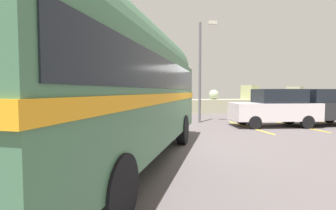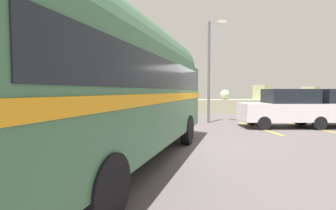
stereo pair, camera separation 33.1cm
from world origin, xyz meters
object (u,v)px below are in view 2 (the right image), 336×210
parked_car_middle (335,107)px  lamp_post (211,66)px  vintage_coach (120,80)px  parked_car_nearest (285,108)px

parked_car_middle → lamp_post: 6.49m
vintage_coach → lamp_post: size_ratio=1.59×
parked_car_middle → lamp_post: (-5.71, 2.16, 2.21)m
parked_car_middle → lamp_post: size_ratio=0.74×
parked_car_nearest → parked_car_middle: bearing=-83.7°
vintage_coach → lamp_post: lamp_post is taller
vintage_coach → parked_car_nearest: 9.13m
parked_car_nearest → lamp_post: bearing=60.8°
parked_car_nearest → lamp_post: lamp_post is taller
parked_car_middle → lamp_post: lamp_post is taller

